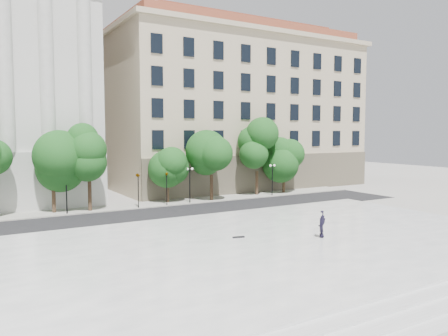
{
  "coord_description": "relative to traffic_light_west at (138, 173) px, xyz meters",
  "views": [
    {
      "loc": [
        -14.9,
        -20.86,
        7.83
      ],
      "look_at": [
        3.36,
        10.0,
        4.98
      ],
      "focal_mm": 35.0,
      "sensor_mm": 36.0,
      "label": 1
    }
  ],
  "objects": [
    {
      "name": "traffic_light_west",
      "position": [
        0.0,
        0.0,
        0.0
      ],
      "size": [
        0.76,
        1.86,
        4.23
      ],
      "color": "black",
      "rests_on": "ground"
    },
    {
      "name": "lamp_posts",
      "position": [
        -0.74,
        0.3,
        -0.86
      ],
      "size": [
        36.79,
        0.28,
        4.36
      ],
      "color": "black",
      "rests_on": "ground"
    },
    {
      "name": "traffic_light_east",
      "position": [
        3.19,
        0.0,
        -0.03
      ],
      "size": [
        1.05,
        1.75,
        4.2
      ],
      "color": "black",
      "rests_on": "ground"
    },
    {
      "name": "building_east",
      "position": [
        19.7,
        16.61,
        7.41
      ],
      "size": [
        36.0,
        26.15,
        23.0
      ],
      "color": "#B8A88C",
      "rests_on": "ground"
    },
    {
      "name": "street_trees",
      "position": [
        0.35,
        1.37,
        1.45
      ],
      "size": [
        45.0,
        5.36,
        7.97
      ],
      "color": "#382619",
      "rests_on": "ground"
    },
    {
      "name": "far_sidewalk",
      "position": [
        -0.3,
        1.7,
        -3.67
      ],
      "size": [
        60.0,
        4.0,
        0.12
      ],
      "primitive_type": "cube",
      "color": "#B2AFA4",
      "rests_on": "ground"
    },
    {
      "name": "person_lying",
      "position": [
        6.23,
        -20.51,
        -3.02
      ],
      "size": [
        1.75,
        1.92,
        0.52
      ],
      "primitive_type": "imported",
      "rotation": [
        -1.54,
        0.0,
        0.68
      ],
      "color": "black",
      "rests_on": "plaza"
    },
    {
      "name": "street",
      "position": [
        -0.3,
        -4.3,
        -3.72
      ],
      "size": [
        60.0,
        8.0,
        0.02
      ],
      "primitive_type": "cube",
      "color": "black",
      "rests_on": "ground"
    },
    {
      "name": "plaza",
      "position": [
        -0.3,
        -19.3,
        -3.5
      ],
      "size": [
        44.0,
        22.0,
        0.45
      ],
      "primitive_type": "cube",
      "color": "white",
      "rests_on": "ground"
    },
    {
      "name": "ground",
      "position": [
        -0.3,
        -22.3,
        -3.73
      ],
      "size": [
        160.0,
        160.0,
        0.0
      ],
      "primitive_type": "plane",
      "color": "#AEABA4",
      "rests_on": "ground"
    },
    {
      "name": "skateboard",
      "position": [
        1.18,
        -17.5,
        -3.24
      ],
      "size": [
        0.88,
        0.4,
        0.09
      ],
      "primitive_type": "cube",
      "rotation": [
        0.0,
        0.0,
        -0.22
      ],
      "color": "black",
      "rests_on": "plaza"
    },
    {
      "name": "plaza_steps",
      "position": [
        -0.3,
        -31.2,
        -3.61
      ],
      "size": [
        44.0,
        3.0,
        0.3
      ],
      "color": "white",
      "rests_on": "ground"
    }
  ]
}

